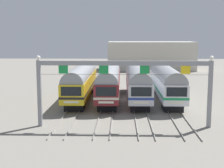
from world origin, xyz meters
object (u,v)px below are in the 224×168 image
Objects in this scene: commuter_train_maroon at (109,80)px; commuter_train_yellow at (81,80)px; commuter_train_white at (166,81)px; commuter_train_silver at (137,81)px; catenary_gantry at (124,75)px.

commuter_train_yellow is at bearing 180.00° from commuter_train_maroon.
commuter_train_yellow and commuter_train_maroon have the same top height.
commuter_train_maroon is 1.00× the size of commuter_train_white.
commuter_train_maroon is at bearing 179.94° from commuter_train_silver.
commuter_train_yellow is 3.91m from commuter_train_maroon.
commuter_train_silver is (7.83, -0.00, -0.00)m from commuter_train_yellow.
commuter_train_yellow is 1.00× the size of commuter_train_silver.
catenary_gantry is (1.96, -13.50, 2.40)m from commuter_train_maroon.
commuter_train_white is at bearing 0.00° from commuter_train_yellow.
commuter_train_silver is at bearing -179.94° from commuter_train_white.
catenary_gantry is at bearing -98.25° from commuter_train_silver.
commuter_train_maroon and commuter_train_white have the same top height.
commuter_train_maroon is at bearing 0.00° from commuter_train_yellow.
commuter_train_yellow is at bearing 113.50° from catenary_gantry.
commuter_train_maroon is 1.06× the size of catenary_gantry.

